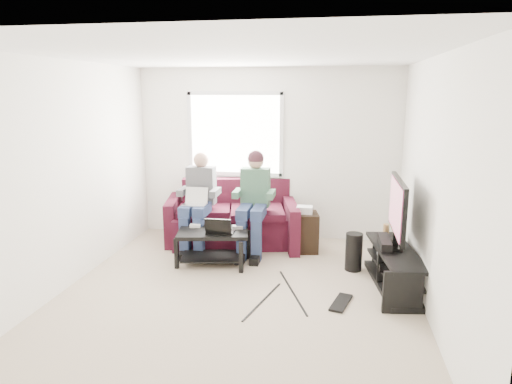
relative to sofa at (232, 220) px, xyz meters
The scene contains 26 objects.
floor 1.91m from the sofa, 75.39° to the right, with size 4.50×4.50×0.00m, color tan.
ceiling 2.94m from the sofa, 75.39° to the right, with size 4.50×4.50×0.00m, color white.
wall_back 1.16m from the sofa, 42.06° to the left, with size 4.50×4.50×0.00m, color white.
wall_front 4.21m from the sofa, 83.35° to the right, with size 4.50×4.50×0.00m, color white.
wall_left 2.56m from the sofa, 129.94° to the right, with size 4.50×4.50×0.00m, color white.
wall_right 3.22m from the sofa, 36.35° to the right, with size 4.50×4.50×0.00m, color white.
window 1.33m from the sofa, 93.51° to the left, with size 1.48×0.04×1.28m.
sofa is the anchor object (origin of this frame).
person_left 0.69m from the sofa, 137.69° to the right, with size 0.40×0.70×1.39m.
person_right 0.72m from the sofa, 40.69° to the right, with size 0.40×0.71×1.43m.
laptop_silver 0.79m from the sofa, 126.96° to the right, with size 0.32×0.22×0.24m, color silver, non-canonical shape.
coffee_table 0.92m from the sofa, 92.67° to the right, with size 1.00×0.71×0.46m.
laptop_black 1.03m from the sofa, 85.55° to the right, with size 0.34×0.24×0.24m, color black, non-canonical shape.
controller_a 0.87m from the sofa, 112.09° to the right, with size 0.14×0.09×0.04m, color silver.
controller_b 0.76m from the sofa, 100.98° to the right, with size 0.14×0.09×0.04m, color black.
controller_c 0.82m from the sofa, 71.40° to the right, with size 0.14×0.09×0.04m, color gray.
tv_stand 2.58m from the sofa, 29.65° to the right, with size 0.60×1.43×0.46m.
tv 2.59m from the sofa, 27.71° to the right, with size 0.12×1.10×0.81m.
soundbar 2.42m from the sofa, 29.00° to the right, with size 0.12×0.50×0.10m, color black.
drink_cup 2.29m from the sofa, 16.38° to the right, with size 0.08×0.08×0.12m, color #A07545.
console_white 2.79m from the sofa, 36.80° to the right, with size 0.30×0.22×0.06m, color silver.
console_grey 2.44m from the sofa, 23.51° to the right, with size 0.34×0.26×0.08m, color gray.
console_black 2.60m from the sofa, 30.61° to the right, with size 0.38×0.30×0.07m, color black.
subwoofer 1.97m from the sofa, 24.92° to the right, with size 0.21×0.21×0.49m, color black.
keyboard_floor 2.47m from the sofa, 48.49° to the right, with size 0.15×0.45×0.03m, color black.
end_table 1.13m from the sofa, 11.05° to the right, with size 0.38×0.38×0.66m.
Camera 1 is at (1.01, -4.65, 2.24)m, focal length 32.00 mm.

